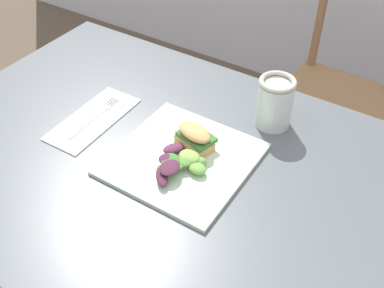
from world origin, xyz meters
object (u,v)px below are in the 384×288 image
object	(u,v)px
chair_wooden_far	(338,94)
fork_on_napkin	(97,114)
mason_jar_iced_tea	(274,104)
sandwich_half_front	(195,137)
plate_lunch	(183,159)
dining_table	(185,206)

from	to	relation	value
chair_wooden_far	fork_on_napkin	xyz separation A→B (m)	(-0.40, -0.85, 0.30)
fork_on_napkin	mason_jar_iced_tea	xyz separation A→B (m)	(0.39, 0.21, 0.05)
chair_wooden_far	mason_jar_iced_tea	bearing A→B (deg)	-91.06
fork_on_napkin	chair_wooden_far	bearing A→B (deg)	65.00
sandwich_half_front	plate_lunch	bearing A→B (deg)	-94.97
chair_wooden_far	dining_table	bearing A→B (deg)	-96.64
dining_table	plate_lunch	distance (m)	0.13
dining_table	mason_jar_iced_tea	size ratio (longest dim) A/B	10.40
chair_wooden_far	sandwich_half_front	bearing A→B (deg)	-98.36
mason_jar_iced_tea	dining_table	bearing A→B (deg)	-109.95
dining_table	chair_wooden_far	world-z (taller)	chair_wooden_far
plate_lunch	fork_on_napkin	distance (m)	0.27
chair_wooden_far	sandwich_half_front	distance (m)	0.90
chair_wooden_far	sandwich_half_front	world-z (taller)	chair_wooden_far
plate_lunch	fork_on_napkin	bearing A→B (deg)	175.76
sandwich_half_front	chair_wooden_far	bearing A→B (deg)	81.64
plate_lunch	mason_jar_iced_tea	bearing A→B (deg)	63.90
chair_wooden_far	mason_jar_iced_tea	size ratio (longest dim) A/B	6.73
mason_jar_iced_tea	chair_wooden_far	bearing A→B (deg)	88.94
sandwich_half_front	fork_on_napkin	distance (m)	0.28
sandwich_half_front	dining_table	bearing A→B (deg)	-76.03
dining_table	fork_on_napkin	xyz separation A→B (m)	(-0.29, 0.04, 0.13)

